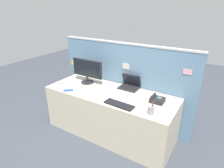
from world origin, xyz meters
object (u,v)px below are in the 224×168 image
(computer_mouse_right_hand, at_px, (60,82))
(laptop, at_px, (130,85))
(cell_phone_blue_case, at_px, (68,90))
(desktop_monitor, at_px, (87,70))
(desk_phone, at_px, (157,100))
(coffee_mug, at_px, (141,99))
(keyboard_main, at_px, (119,104))
(pen_cup, at_px, (151,110))

(computer_mouse_right_hand, bearing_deg, laptop, 11.79)
(computer_mouse_right_hand, bearing_deg, cell_phone_blue_case, -34.34)
(desktop_monitor, distance_m, desk_phone, 1.25)
(cell_phone_blue_case, distance_m, coffee_mug, 1.13)
(laptop, xyz_separation_m, computer_mouse_right_hand, (-1.08, -0.46, -0.04))
(keyboard_main, relative_size, cell_phone_blue_case, 2.83)
(cell_phone_blue_case, bearing_deg, computer_mouse_right_hand, -152.00)
(computer_mouse_right_hand, bearing_deg, desk_phone, -3.02)
(desktop_monitor, relative_size, keyboard_main, 1.39)
(desk_phone, bearing_deg, computer_mouse_right_hand, -171.84)
(computer_mouse_right_hand, distance_m, coffee_mug, 1.43)
(desktop_monitor, relative_size, desk_phone, 3.15)
(pen_cup, relative_size, coffee_mug, 1.63)
(desktop_monitor, distance_m, laptop, 0.75)
(laptop, bearing_deg, computer_mouse_right_hand, -157.03)
(desktop_monitor, xyz_separation_m, cell_phone_blue_case, (-0.05, -0.42, -0.22))
(pen_cup, bearing_deg, computer_mouse_right_hand, 176.30)
(pen_cup, relative_size, cell_phone_blue_case, 1.29)
(desk_phone, height_order, coffee_mug, desk_phone)
(desktop_monitor, xyz_separation_m, keyboard_main, (0.84, -0.40, -0.21))
(computer_mouse_right_hand, relative_size, coffee_mug, 0.87)
(laptop, relative_size, keyboard_main, 0.74)
(desktop_monitor, bearing_deg, coffee_mug, -8.86)
(pen_cup, bearing_deg, keyboard_main, -177.90)
(pen_cup, distance_m, coffee_mug, 0.32)
(coffee_mug, bearing_deg, cell_phone_blue_case, -166.89)
(desk_phone, bearing_deg, coffee_mug, -147.71)
(desktop_monitor, height_order, keyboard_main, desktop_monitor)
(desk_phone, height_order, computer_mouse_right_hand, desk_phone)
(laptop, distance_m, cell_phone_blue_case, 0.96)
(desk_phone, relative_size, coffee_mug, 1.57)
(desk_phone, height_order, keyboard_main, desk_phone)
(cell_phone_blue_case, bearing_deg, pen_cup, 52.60)
(pen_cup, bearing_deg, laptop, 135.34)
(laptop, bearing_deg, pen_cup, -44.66)
(keyboard_main, height_order, coffee_mug, coffee_mug)
(coffee_mug, bearing_deg, desk_phone, 32.29)
(desktop_monitor, distance_m, keyboard_main, 0.96)
(desktop_monitor, bearing_deg, cell_phone_blue_case, -96.16)
(computer_mouse_right_hand, xyz_separation_m, pen_cup, (1.65, -0.11, 0.04))
(desktop_monitor, height_order, desk_phone, desktop_monitor)
(keyboard_main, relative_size, coffee_mug, 3.58)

